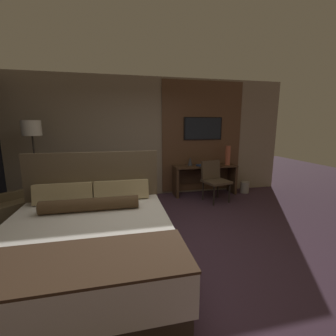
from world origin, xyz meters
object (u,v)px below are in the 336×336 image
vase_tall (228,155)px  tv (203,128)px  desk_chair (214,177)px  bed (89,244)px  floor_lamp (32,136)px  waste_bin (245,187)px  book (202,165)px  armchair_by_window (12,215)px  vase_short (190,161)px  desk (204,175)px

vase_tall → tv: bearing=153.7°
tv → desk_chair: (0.03, -0.69, -1.08)m
bed → floor_lamp: bearing=118.8°
desk_chair → floor_lamp: (-3.65, 0.06, 0.96)m
vase_tall → waste_bin: (0.49, -0.04, -0.83)m
floor_lamp → book: (3.52, 0.37, -0.76)m
armchair_by_window → vase_short: 3.70m
desk_chair → tv: bearing=78.7°
waste_bin → book: bearing=177.1°
armchair_by_window → vase_short: (3.42, 1.28, 0.57)m
bed → tv: 3.91m
vase_tall → book: 0.71m
floor_lamp → vase_tall: bearing=4.8°
bed → vase_tall: bed is taller
bed → floor_lamp: (-1.19, 2.16, 1.15)m
armchair_by_window → waste_bin: (4.84, 1.10, -0.13)m
desk → vase_short: 0.50m
floor_lamp → vase_tall: size_ratio=3.78×
armchair_by_window → book: bearing=-114.4°
desk → bed: bearing=-133.2°
armchair_by_window → tv: bearing=-111.4°
tv → bed: bearing=-131.2°
armchair_by_window → desk_chair: bearing=-121.1°
tv → armchair_by_window: tv is taller
tv → book: 0.92m
desk → book: size_ratio=6.17×
tv → vase_short: 0.88m
tv → vase_tall: size_ratio=2.06×
book → waste_bin: size_ratio=0.90×
desk_chair → book: 0.50m
desk → floor_lamp: floor_lamp is taller
armchair_by_window → floor_lamp: floor_lamp is taller
desk_chair → vase_short: (-0.39, 0.55, 0.29)m
vase_tall → book: bearing=178.3°
vase_tall → vase_short: vase_tall is taller
tv → vase_tall: (0.56, -0.28, -0.65)m
vase_tall → vase_short: size_ratio=2.31×
desk_chair → vase_short: 0.73m
bed → waste_bin: bed is taller
bed → vase_tall: bearing=39.9°
desk → vase_tall: bearing=-9.1°
armchair_by_window → vase_short: size_ratio=5.67×
desk → armchair_by_window: armchair_by_window is taller
tv → book: size_ratio=3.89×
vase_tall → waste_bin: vase_tall is taller
bed → tv: bearing=48.8°
desk → vase_short: size_ratio=7.55×
desk → floor_lamp: (-3.62, -0.44, 1.02)m
tv → floor_lamp: tv is taller
armchair_by_window → book: (3.67, 1.16, 0.48)m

